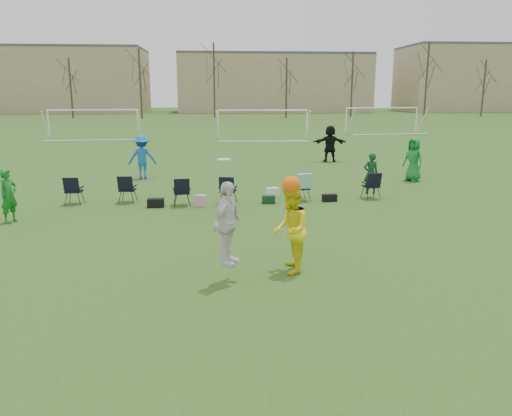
{
  "coord_description": "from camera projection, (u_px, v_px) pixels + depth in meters",
  "views": [
    {
      "loc": [
        0.21,
        -9.23,
        3.75
      ],
      "look_at": [
        1.06,
        1.6,
        1.25
      ],
      "focal_mm": 35.0,
      "sensor_mm": 36.0,
      "label": 1
    }
  ],
  "objects": [
    {
      "name": "ground",
      "position": [
        209.0,
        289.0,
        9.79
      ],
      "size": [
        260.0,
        260.0,
        0.0
      ],
      "primitive_type": "plane",
      "color": "#285319",
      "rests_on": "ground"
    },
    {
      "name": "fielder_green_near",
      "position": [
        9.0,
        196.0,
        14.68
      ],
      "size": [
        0.6,
        0.7,
        1.61
      ],
      "primitive_type": "imported",
      "rotation": [
        0.0,
        0.0,
        1.13
      ],
      "color": "#147121",
      "rests_on": "ground"
    },
    {
      "name": "fielder_blue",
      "position": [
        142.0,
        157.0,
        22.3
      ],
      "size": [
        1.31,
        0.84,
        1.93
      ],
      "primitive_type": "imported",
      "rotation": [
        0.0,
        0.0,
        3.25
      ],
      "color": "#1858B5",
      "rests_on": "ground"
    },
    {
      "name": "fielder_green_far",
      "position": [
        413.0,
        159.0,
        21.68
      ],
      "size": [
        1.01,
        1.11,
        1.9
      ],
      "primitive_type": "imported",
      "rotation": [
        0.0,
        0.0,
        -1.0
      ],
      "color": "#14752B",
      "rests_on": "ground"
    },
    {
      "name": "fielder_black",
      "position": [
        330.0,
        144.0,
        27.81
      ],
      "size": [
        1.93,
        0.76,
        2.03
      ],
      "primitive_type": "imported",
      "rotation": [
        0.0,
        0.0,
        3.05
      ],
      "color": "black",
      "rests_on": "ground"
    },
    {
      "name": "center_contest",
      "position": [
        269.0,
        226.0,
        10.3
      ],
      "size": [
        2.17,
        1.55,
        2.52
      ],
      "color": "white",
      "rests_on": "ground"
    },
    {
      "name": "sideline_setup",
      "position": [
        236.0,
        188.0,
        17.58
      ],
      "size": [
        11.2,
        1.88,
        1.65
      ],
      "color": "#0F381F",
      "rests_on": "ground"
    },
    {
      "name": "goal_left",
      "position": [
        94.0,
        116.0,
        41.63
      ],
      "size": [
        7.39,
        0.76,
        2.46
      ],
      "rotation": [
        0.0,
        0.0,
        0.09
      ],
      "color": "white",
      "rests_on": "ground"
    },
    {
      "name": "goal_mid",
      "position": [
        263.0,
        116.0,
        40.75
      ],
      "size": [
        7.4,
        0.63,
        2.46
      ],
      "rotation": [
        0.0,
        0.0,
        -0.07
      ],
      "color": "white",
      "rests_on": "ground"
    },
    {
      "name": "goal_right",
      "position": [
        382.0,
        113.0,
        47.5
      ],
      "size": [
        7.35,
        1.14,
        2.46
      ],
      "rotation": [
        0.0,
        0.0,
        0.14
      ],
      "color": "white",
      "rests_on": "ground"
    },
    {
      "name": "tree_line",
      "position": [
        216.0,
        84.0,
        76.52
      ],
      "size": [
        110.28,
        3.28,
        11.4
      ],
      "color": "#382B21",
      "rests_on": "ground"
    },
    {
      "name": "building_row",
      "position": [
        247.0,
        82.0,
        102.22
      ],
      "size": [
        126.0,
        16.0,
        13.0
      ],
      "color": "tan",
      "rests_on": "ground"
    }
  ]
}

